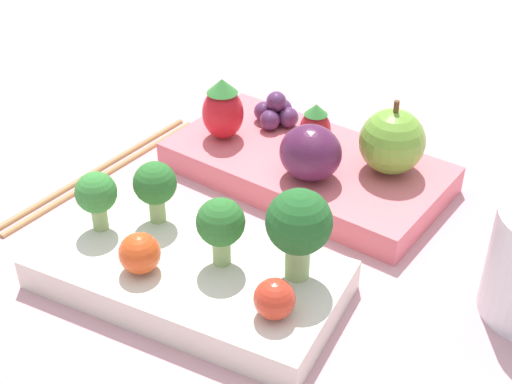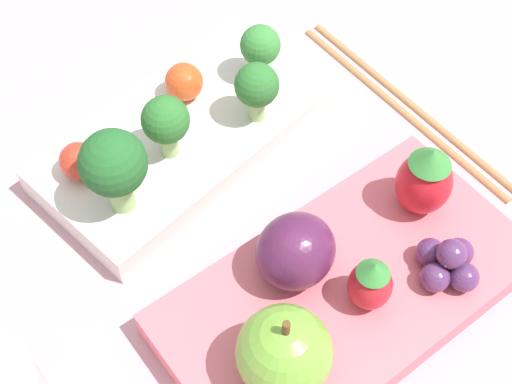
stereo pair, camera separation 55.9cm
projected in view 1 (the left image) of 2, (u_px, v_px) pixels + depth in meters
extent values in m
plane|color=#C6939E|center=(260.00, 232.00, 0.52)|extent=(4.00, 4.00, 0.00)
cube|color=silver|center=(189.00, 275.00, 0.47)|extent=(0.20, 0.11, 0.02)
cube|color=#DB6670|center=(311.00, 168.00, 0.58)|extent=(0.24, 0.15, 0.02)
cylinder|color=#93B770|center=(222.00, 251.00, 0.46)|extent=(0.01, 0.01, 0.02)
sphere|color=#2D702D|center=(221.00, 222.00, 0.44)|extent=(0.03, 0.03, 0.03)
cylinder|color=#93B770|center=(100.00, 217.00, 0.49)|extent=(0.01, 0.01, 0.02)
sphere|color=#388438|center=(96.00, 192.00, 0.48)|extent=(0.03, 0.03, 0.03)
cylinder|color=#93B770|center=(157.00, 209.00, 0.49)|extent=(0.01, 0.01, 0.02)
sphere|color=#2D702D|center=(155.00, 183.00, 0.48)|extent=(0.03, 0.03, 0.03)
cylinder|color=#93B770|center=(297.00, 260.00, 0.44)|extent=(0.02, 0.02, 0.02)
sphere|color=#236028|center=(299.00, 222.00, 0.43)|extent=(0.04, 0.04, 0.04)
sphere|color=#DB4C1E|center=(140.00, 253.00, 0.45)|extent=(0.03, 0.03, 0.03)
sphere|color=red|center=(274.00, 299.00, 0.41)|extent=(0.03, 0.03, 0.03)
sphere|color=#70A838|center=(392.00, 142.00, 0.54)|extent=(0.05, 0.05, 0.05)
cylinder|color=brown|center=(396.00, 108.00, 0.52)|extent=(0.00, 0.00, 0.01)
ellipsoid|color=red|center=(310.00, 128.00, 0.58)|extent=(0.03, 0.03, 0.03)
cone|color=#388438|center=(311.00, 108.00, 0.57)|extent=(0.02, 0.02, 0.01)
ellipsoid|color=red|center=(223.00, 113.00, 0.59)|extent=(0.03, 0.03, 0.04)
cone|color=#388438|center=(222.00, 86.00, 0.57)|extent=(0.03, 0.03, 0.01)
ellipsoid|color=#511E42|center=(311.00, 153.00, 0.53)|extent=(0.05, 0.04, 0.04)
sphere|color=#562D5B|center=(264.00, 111.00, 0.62)|extent=(0.02, 0.02, 0.02)
sphere|color=#562D5B|center=(270.00, 120.00, 0.60)|extent=(0.02, 0.02, 0.02)
sphere|color=#562D5B|center=(288.00, 117.00, 0.61)|extent=(0.02, 0.02, 0.02)
sphere|color=#562D5B|center=(282.00, 109.00, 0.62)|extent=(0.02, 0.02, 0.02)
sphere|color=#562D5B|center=(276.00, 102.00, 0.60)|extent=(0.02, 0.02, 0.02)
cylinder|color=#A37547|center=(97.00, 168.00, 0.59)|extent=(0.04, 0.21, 0.01)
cylinder|color=#A37547|center=(106.00, 172.00, 0.59)|extent=(0.04, 0.21, 0.01)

